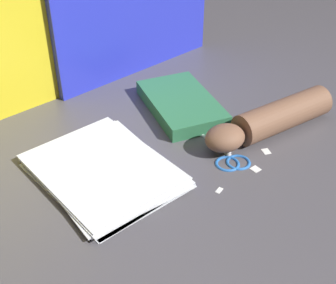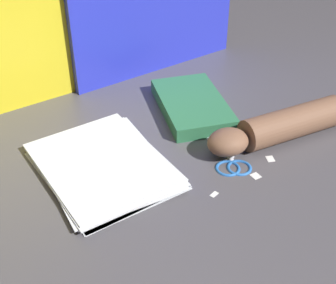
{
  "view_description": "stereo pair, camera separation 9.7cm",
  "coord_description": "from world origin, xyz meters",
  "px_view_note": "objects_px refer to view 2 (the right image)",
  "views": [
    {
      "loc": [
        -0.49,
        -0.59,
        0.63
      ],
      "look_at": [
        0.01,
        0.03,
        0.06
      ],
      "focal_mm": 50.0,
      "sensor_mm": 36.0,
      "label": 1
    },
    {
      "loc": [
        -0.41,
        -0.65,
        0.63
      ],
      "look_at": [
        0.01,
        0.03,
        0.06
      ],
      "focal_mm": 50.0,
      "sensor_mm": 36.0,
      "label": 2
    }
  ],
  "objects_px": {
    "paper_stack": "(104,166)",
    "hand_forearm": "(279,127)",
    "book_closed": "(192,105)",
    "scissors": "(231,159)"
  },
  "relations": [
    {
      "from": "paper_stack",
      "to": "scissors",
      "type": "relative_size",
      "value": 1.84
    },
    {
      "from": "hand_forearm",
      "to": "paper_stack",
      "type": "bearing_deg",
      "value": 164.17
    },
    {
      "from": "book_closed",
      "to": "hand_forearm",
      "type": "height_order",
      "value": "hand_forearm"
    },
    {
      "from": "book_closed",
      "to": "scissors",
      "type": "bearing_deg",
      "value": -101.12
    },
    {
      "from": "paper_stack",
      "to": "hand_forearm",
      "type": "xyz_separation_m",
      "value": [
        0.39,
        -0.11,
        0.03
      ]
    },
    {
      "from": "book_closed",
      "to": "hand_forearm",
      "type": "distance_m",
      "value": 0.23
    },
    {
      "from": "book_closed",
      "to": "hand_forearm",
      "type": "xyz_separation_m",
      "value": [
        0.1,
        -0.21,
        0.02
      ]
    },
    {
      "from": "scissors",
      "to": "hand_forearm",
      "type": "distance_m",
      "value": 0.14
    },
    {
      "from": "scissors",
      "to": "hand_forearm",
      "type": "height_order",
      "value": "hand_forearm"
    },
    {
      "from": "book_closed",
      "to": "scissors",
      "type": "height_order",
      "value": "book_closed"
    }
  ]
}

